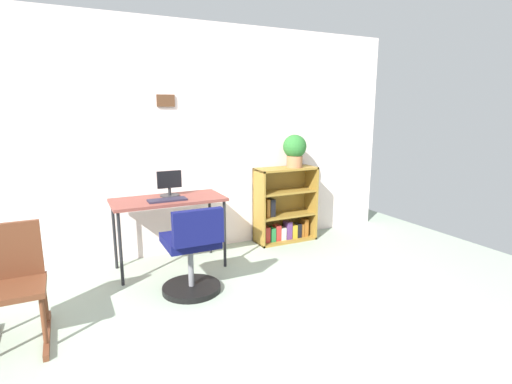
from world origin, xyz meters
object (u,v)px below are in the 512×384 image
(office_chair, at_px, (192,256))
(rocking_chair, at_px, (12,283))
(potted_plant_on_shelf, at_px, (295,149))
(monitor, at_px, (169,185))
(desk, at_px, (168,204))
(bookshelf_low, at_px, (283,209))
(keyboard, at_px, (167,200))

(office_chair, xyz_separation_m, rocking_chair, (-1.32, -0.13, 0.07))
(office_chair, height_order, potted_plant_on_shelf, potted_plant_on_shelf)
(office_chair, bearing_deg, monitor, 89.00)
(desk, distance_m, potted_plant_on_shelf, 1.67)
(monitor, height_order, bookshelf_low, monitor)
(keyboard, distance_m, office_chair, 0.69)
(desk, bearing_deg, rocking_chair, -148.38)
(rocking_chair, xyz_separation_m, potted_plant_on_shelf, (2.88, 1.00, 0.71))
(desk, bearing_deg, potted_plant_on_shelf, 7.40)
(keyboard, distance_m, bookshelf_low, 1.58)
(desk, height_order, bookshelf_low, bookshelf_low)
(monitor, relative_size, potted_plant_on_shelf, 0.66)
(bookshelf_low, distance_m, potted_plant_on_shelf, 0.74)
(potted_plant_on_shelf, bearing_deg, bookshelf_low, 156.22)
(keyboard, relative_size, bookshelf_low, 0.40)
(keyboard, height_order, rocking_chair, rocking_chair)
(desk, height_order, rocking_chair, rocking_chair)
(keyboard, bearing_deg, office_chair, -83.67)
(rocking_chair, height_order, bookshelf_low, bookshelf_low)
(monitor, bearing_deg, desk, -113.19)
(desk, height_order, keyboard, keyboard)
(potted_plant_on_shelf, bearing_deg, monitor, -176.06)
(desk, height_order, office_chair, office_chair)
(potted_plant_on_shelf, bearing_deg, desk, -172.60)
(desk, bearing_deg, bookshelf_low, 9.99)
(monitor, bearing_deg, keyboard, -110.83)
(monitor, distance_m, potted_plant_on_shelf, 1.57)
(desk, distance_m, rocking_chair, 1.54)
(office_chair, relative_size, potted_plant_on_shelf, 2.05)
(office_chair, relative_size, bookshelf_low, 0.89)
(office_chair, bearing_deg, desk, 92.53)
(desk, distance_m, monitor, 0.21)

